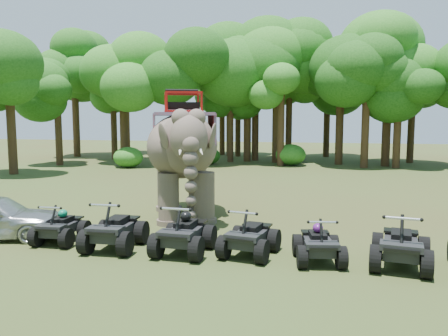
{
  "coord_description": "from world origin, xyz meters",
  "views": [
    {
      "loc": [
        3.21,
        -12.74,
        3.49
      ],
      "look_at": [
        0.0,
        1.2,
        1.9
      ],
      "focal_mm": 35.0,
      "sensor_mm": 36.0,
      "label": 1
    }
  ],
  "objects_px": {
    "atv_4": "(319,239)",
    "atv_5": "(401,239)",
    "atv_3": "(250,231)",
    "atv_0": "(61,223)",
    "atv_1": "(115,224)",
    "atv_2": "(184,228)",
    "elephant": "(184,154)"
  },
  "relations": [
    {
      "from": "atv_5",
      "to": "elephant",
      "type": "bearing_deg",
      "value": 157.18
    },
    {
      "from": "elephant",
      "to": "atv_4",
      "type": "distance_m",
      "value": 6.55
    },
    {
      "from": "atv_1",
      "to": "atv_4",
      "type": "relative_size",
      "value": 1.17
    },
    {
      "from": "atv_1",
      "to": "atv_3",
      "type": "xyz_separation_m",
      "value": [
        3.66,
        0.26,
        -0.05
      ]
    },
    {
      "from": "atv_2",
      "to": "atv_4",
      "type": "height_order",
      "value": "atv_2"
    },
    {
      "from": "atv_1",
      "to": "atv_2",
      "type": "height_order",
      "value": "atv_1"
    },
    {
      "from": "atv_4",
      "to": "elephant",
      "type": "bearing_deg",
      "value": 129.48
    },
    {
      "from": "atv_4",
      "to": "atv_5",
      "type": "height_order",
      "value": "atv_5"
    },
    {
      "from": "atv_5",
      "to": "atv_1",
      "type": "bearing_deg",
      "value": -170.47
    },
    {
      "from": "atv_3",
      "to": "elephant",
      "type": "bearing_deg",
      "value": 137.13
    },
    {
      "from": "atv_0",
      "to": "atv_4",
      "type": "xyz_separation_m",
      "value": [
        7.18,
        -0.11,
        0.01
      ]
    },
    {
      "from": "atv_3",
      "to": "atv_5",
      "type": "relative_size",
      "value": 0.94
    },
    {
      "from": "atv_0",
      "to": "elephant",
      "type": "bearing_deg",
      "value": 56.58
    },
    {
      "from": "atv_2",
      "to": "atv_4",
      "type": "xyz_separation_m",
      "value": [
        3.44,
        0.06,
        -0.09
      ]
    },
    {
      "from": "atv_2",
      "to": "atv_5",
      "type": "bearing_deg",
      "value": 2.79
    },
    {
      "from": "atv_5",
      "to": "atv_3",
      "type": "bearing_deg",
      "value": -173.5
    },
    {
      "from": "elephant",
      "to": "atv_0",
      "type": "distance_m",
      "value": 4.97
    },
    {
      "from": "elephant",
      "to": "atv_5",
      "type": "relative_size",
      "value": 2.99
    },
    {
      "from": "atv_1",
      "to": "atv_4",
      "type": "distance_m",
      "value": 5.4
    },
    {
      "from": "atv_0",
      "to": "atv_1",
      "type": "height_order",
      "value": "atv_1"
    },
    {
      "from": "atv_1",
      "to": "atv_4",
      "type": "bearing_deg",
      "value": -1.99
    },
    {
      "from": "elephant",
      "to": "atv_4",
      "type": "bearing_deg",
      "value": -62.79
    },
    {
      "from": "atv_3",
      "to": "atv_1",
      "type": "bearing_deg",
      "value": -166.62
    },
    {
      "from": "atv_1",
      "to": "atv_3",
      "type": "distance_m",
      "value": 3.67
    },
    {
      "from": "atv_3",
      "to": "atv_5",
      "type": "bearing_deg",
      "value": 7.34
    },
    {
      "from": "atv_0",
      "to": "atv_3",
      "type": "relative_size",
      "value": 0.91
    },
    {
      "from": "atv_0",
      "to": "atv_4",
      "type": "bearing_deg",
      "value": -3.64
    },
    {
      "from": "atv_1",
      "to": "atv_5",
      "type": "xyz_separation_m",
      "value": [
        7.3,
        0.14,
        -0.0
      ]
    },
    {
      "from": "atv_0",
      "to": "atv_5",
      "type": "distance_m",
      "value": 9.09
    },
    {
      "from": "atv_5",
      "to": "atv_2",
      "type": "bearing_deg",
      "value": -170.43
    },
    {
      "from": "elephant",
      "to": "atv_0",
      "type": "xyz_separation_m",
      "value": [
        -2.37,
        -4.01,
        -1.71
      ]
    },
    {
      "from": "elephant",
      "to": "atv_3",
      "type": "relative_size",
      "value": 3.2
    }
  ]
}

